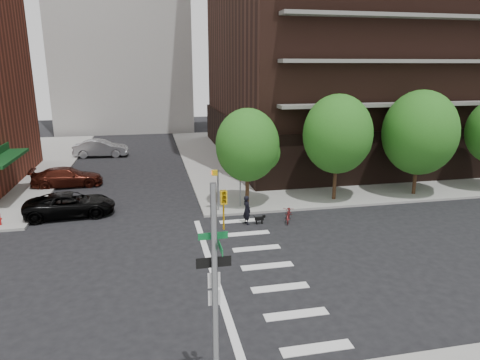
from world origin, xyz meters
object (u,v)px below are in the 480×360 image
object	(u,v)px
parked_car_black	(70,205)
dog_walker	(247,210)
parked_car_silver	(101,148)
traffic_signal	(216,312)
scooter	(289,213)
parked_car_maroon	(67,177)

from	to	relation	value
parked_car_black	dog_walker	xyz separation A→B (m)	(10.16, -3.52, 0.12)
parked_car_silver	parked_car_black	bearing A→B (deg)	-176.83
traffic_signal	parked_car_silver	bearing A→B (deg)	100.45
scooter	parked_car_maroon	bearing A→B (deg)	164.45
parked_car_maroon	dog_walker	xyz separation A→B (m)	(11.49, -10.50, 0.11)
parked_car_black	scooter	bearing A→B (deg)	-109.89
scooter	dog_walker	world-z (taller)	dog_walker
traffic_signal	parked_car_black	size ratio (longest dim) A/B	1.15
scooter	dog_walker	size ratio (longest dim) A/B	1.06
traffic_signal	parked_car_black	xyz separation A→B (m)	(-6.40, 16.49, -1.98)
parked_car_silver	dog_walker	xyz separation A→B (m)	(10.11, -21.45, -0.01)
traffic_signal	scooter	world-z (taller)	traffic_signal
parked_car_maroon	parked_car_silver	xyz separation A→B (m)	(1.38, 10.96, 0.12)
parked_car_silver	dog_walker	size ratio (longest dim) A/B	3.08
parked_car_maroon	traffic_signal	bearing A→B (deg)	-165.81
parked_car_silver	traffic_signal	bearing A→B (deg)	-166.23
parked_car_silver	scooter	world-z (taller)	parked_car_silver
parked_car_black	scooter	world-z (taller)	parked_car_black
parked_car_black	parked_car_silver	bearing A→B (deg)	-4.35
parked_car_black	parked_car_maroon	size ratio (longest dim) A/B	1.02
traffic_signal	dog_walker	distance (m)	13.64
parked_car_maroon	parked_car_silver	bearing A→B (deg)	-11.22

